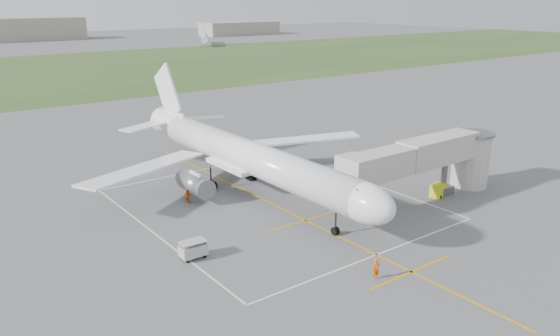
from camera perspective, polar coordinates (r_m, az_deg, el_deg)
ground at (r=64.44m, az=-2.96°, el=-2.73°), size 700.00×700.00×0.00m
grass_strip at (r=184.77m, az=-26.47°, el=8.66°), size 700.00×120.00×0.02m
apron_markings at (r=60.01m, az=0.17°, el=-4.25°), size 28.20×60.00×0.01m
airliner at (r=63.68m, az=-3.39°, el=1.17°), size 38.93×46.75×13.52m
jet_bridge at (r=64.00m, az=15.74°, el=0.95°), size 23.40×5.00×7.20m
gpu_unit at (r=66.09m, az=16.19°, el=-2.22°), size 2.28×1.86×1.50m
baggage_cart at (r=49.34m, az=-9.07°, el=-8.40°), size 2.36×1.44×1.62m
ramp_worker_nose at (r=45.98m, az=10.01°, el=-10.35°), size 0.75×0.57×1.83m
ramp_worker_wing at (r=62.41m, az=-9.66°, el=-2.86°), size 0.97×0.98×1.60m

